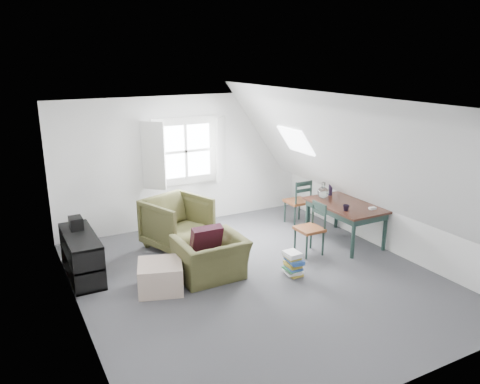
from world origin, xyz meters
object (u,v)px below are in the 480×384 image
media_shelf (82,258)px  magazine_stack (293,264)px  dining_chair_near (311,228)px  armchair_far (178,247)px  dining_table (345,209)px  armchair_near (211,277)px  ottoman (160,276)px  dining_chair_far (298,201)px

media_shelf → magazine_stack: bearing=-28.2°
dining_chair_near → media_shelf: size_ratio=0.67×
armchair_far → dining_table: bearing=-44.0°
dining_table → dining_chair_near: 0.86m
dining_chair_near → media_shelf: dining_chair_near is taller
armchair_near → ottoman: 0.81m
ottoman → dining_chair_near: (2.64, 0.04, 0.25)m
magazine_stack → armchair_near: bearing=156.0°
armchair_near → magazine_stack: magazine_stack is taller
dining_chair_far → media_shelf: 4.18m
dining_table → armchair_far: bearing=160.8°
armchair_far → magazine_stack: (1.14, -1.85, 0.19)m
armchair_far → dining_chair_near: size_ratio=1.12×
armchair_far → media_shelf: (-1.66, -0.40, 0.30)m
armchair_near → armchair_far: (-0.01, 1.34, 0.00)m
dining_chair_far → dining_chair_near: bearing=67.7°
ottoman → armchair_far: bearing=60.1°
ottoman → magazine_stack: bearing=-14.6°
ottoman → media_shelf: size_ratio=0.47×
media_shelf → dining_chair_far: bearing=4.0°
dining_table → magazine_stack: bearing=-152.2°
dining_chair_far → ottoman: bearing=26.0°
dining_chair_far → armchair_far: bearing=3.4°
media_shelf → dining_table: bearing=-10.9°
ottoman → dining_table: 3.50m
dining_chair_near → ottoman: bearing=-98.5°
dining_chair_near → magazine_stack: (-0.72, -0.54, -0.27)m
dining_chair_far → magazine_stack: bearing=57.4°
dining_chair_far → media_shelf: size_ratio=0.70×
armchair_far → dining_chair_far: (2.50, -0.04, 0.47)m
dining_chair_far → dining_chair_near: (-0.64, -1.27, -0.02)m
armchair_far → magazine_stack: bearing=-78.9°
armchair_near → dining_table: (2.69, 0.18, 0.61)m
armchair_near → ottoman: bearing=-0.2°
armchair_far → armchair_near: bearing=-110.3°
media_shelf → armchair_near: bearing=-30.3°
ottoman → media_shelf: (-0.89, 0.94, 0.10)m
ottoman → dining_table: (3.47, 0.18, 0.41)m
armchair_near → dining_table: size_ratio=0.69×
dining_chair_far → media_shelf: (-4.16, -0.37, -0.17)m
armchair_near → ottoman: size_ratio=1.60×
armchair_near → dining_chair_near: bearing=-179.7°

